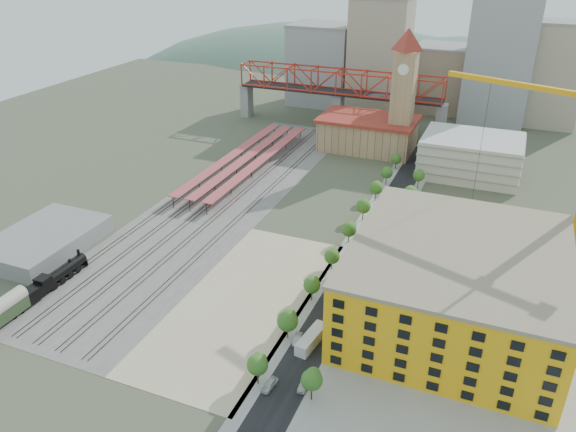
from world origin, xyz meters
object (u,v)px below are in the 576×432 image
at_px(clock_tower, 404,82).
at_px(car_0, 269,385).
at_px(site_trailer_b, 334,300).
at_px(locomotive, 55,278).
at_px(site_trailer_d, 352,269).
at_px(construction_building, 455,284).
at_px(site_trailer_a, 311,339).
at_px(site_trailer_c, 349,274).

height_order(clock_tower, car_0, clock_tower).
bearing_deg(site_trailer_b, locomotive, 178.81).
distance_m(locomotive, site_trailer_d, 73.92).
xyz_separation_m(construction_building, car_0, (-29.00, -35.22, -8.65)).
distance_m(clock_tower, construction_building, 107.36).
xyz_separation_m(site_trailer_b, car_0, (-3.00, -30.36, -0.47)).
height_order(site_trailer_a, site_trailer_d, site_trailer_a).
xyz_separation_m(construction_building, site_trailer_a, (-26.00, -20.13, -8.03)).
height_order(clock_tower, site_trailer_c, clock_tower).
bearing_deg(clock_tower, locomotive, -115.18).
xyz_separation_m(locomotive, site_trailer_b, (66.00, 18.50, -0.97)).
bearing_deg(clock_tower, site_trailer_b, -85.64).
bearing_deg(site_trailer_d, car_0, -94.56).
bearing_deg(car_0, site_trailer_a, 86.30).
distance_m(clock_tower, car_0, 138.16).
distance_m(construction_building, car_0, 46.44).
distance_m(clock_tower, site_trailer_a, 123.45).
xyz_separation_m(site_trailer_a, car_0, (-3.00, -15.09, -0.62)).
relative_size(construction_building, site_trailer_b, 5.62).
bearing_deg(construction_building, site_trailer_c, 163.99).
relative_size(locomotive, site_trailer_c, 2.33).
height_order(clock_tower, site_trailer_a, clock_tower).
xyz_separation_m(construction_building, site_trailer_b, (-26.00, -4.86, -8.18)).
xyz_separation_m(construction_building, locomotive, (-92.00, -23.36, -7.21)).
bearing_deg(site_trailer_c, site_trailer_b, -97.94).
distance_m(site_trailer_a, site_trailer_c, 27.59).
bearing_deg(site_trailer_a, site_trailer_d, 97.97).
xyz_separation_m(clock_tower, site_trailer_c, (8.00, -92.53, -27.31)).
xyz_separation_m(locomotive, site_trailer_c, (66.00, 30.82, -0.81)).
relative_size(clock_tower, site_trailer_a, 5.16).
bearing_deg(site_trailer_a, site_trailer_b, 97.97).
height_order(clock_tower, locomotive, clock_tower).
bearing_deg(clock_tower, site_trailer_a, -86.19).
relative_size(site_trailer_a, car_0, 2.25).
xyz_separation_m(locomotive, car_0, (63.00, -11.86, -1.44)).
height_order(site_trailer_b, car_0, site_trailer_b).
height_order(site_trailer_a, car_0, site_trailer_a).
distance_m(site_trailer_b, car_0, 30.52).
relative_size(site_trailer_c, site_trailer_d, 1.13).
bearing_deg(car_0, locomotive, 176.88).
xyz_separation_m(site_trailer_c, site_trailer_d, (0.00, 2.45, -0.16)).
relative_size(construction_building, locomotive, 2.15).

